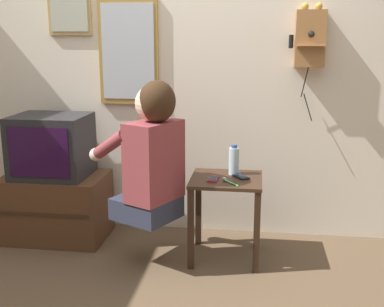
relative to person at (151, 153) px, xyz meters
name	(u,v)px	position (x,y,z in m)	size (l,w,h in m)	color
wall_back	(176,63)	(0.05, 0.66, 0.52)	(6.80, 0.05, 2.55)	silver
side_table	(226,197)	(0.46, 0.17, -0.32)	(0.47, 0.44, 0.56)	#382316
person	(151,153)	(0.00, 0.00, 0.00)	(0.61, 0.55, 0.90)	#2D3347
tv_stand	(57,206)	(-0.80, 0.34, -0.51)	(0.73, 0.48, 0.48)	#51331E
television	(52,146)	(-0.80, 0.33, -0.05)	(0.52, 0.44, 0.44)	#232326
wall_phone_antique	(310,38)	(0.99, 0.58, 0.70)	(0.24, 0.18, 0.80)	#9E6B3D
framed_picture	(69,9)	(-0.73, 0.63, 0.91)	(0.32, 0.03, 0.36)	tan
wall_mirror	(129,52)	(-0.29, 0.62, 0.61)	(0.44, 0.03, 0.76)	olive
cell_phone_held	(213,179)	(0.38, 0.11, -0.18)	(0.07, 0.13, 0.01)	maroon
cell_phone_spare	(241,177)	(0.56, 0.19, -0.18)	(0.12, 0.13, 0.01)	black
water_bottle	(234,161)	(0.51, 0.27, -0.10)	(0.07, 0.07, 0.20)	silver
toothbrush	(229,182)	(0.49, 0.06, -0.18)	(0.11, 0.13, 0.02)	#4CBF66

